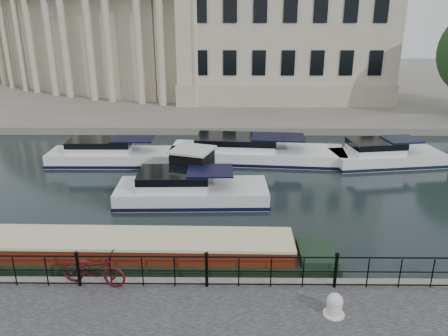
# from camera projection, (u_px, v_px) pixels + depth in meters

# --- Properties ---
(ground_plane) EXTENTS (160.00, 160.00, 0.00)m
(ground_plane) POSITION_uv_depth(u_px,v_px,m) (210.00, 263.00, 16.02)
(ground_plane) COLOR black
(ground_plane) RESTS_ON ground
(far_bank) EXTENTS (120.00, 42.00, 0.55)m
(far_bank) POSITION_uv_depth(u_px,v_px,m) (223.00, 88.00, 52.72)
(far_bank) COLOR #6B665B
(far_bank) RESTS_ON ground_plane
(railing) EXTENTS (24.14, 0.14, 1.22)m
(railing) POSITION_uv_depth(u_px,v_px,m) (207.00, 268.00, 13.50)
(railing) COLOR black
(railing) RESTS_ON near_quay
(civic_building) EXTENTS (53.55, 31.84, 16.85)m
(civic_building) POSITION_uv_depth(u_px,v_px,m) (213.00, 30.00, 46.43)
(civic_building) COLOR #ADA38C
(civic_building) RESTS_ON far_bank
(bicycle) EXTENTS (2.25, 1.16, 1.13)m
(bicycle) POSITION_uv_depth(u_px,v_px,m) (93.00, 269.00, 13.64)
(bicycle) COLOR #430B12
(bicycle) RESTS_ON near_quay
(mooring_bollard) EXTENTS (0.61, 0.61, 0.69)m
(mooring_bollard) POSITION_uv_depth(u_px,v_px,m) (334.00, 305.00, 12.31)
(mooring_bollard) COLOR silver
(mooring_bollard) RESTS_ON near_quay
(narrowboat) EXTENTS (15.36, 2.27, 1.56)m
(narrowboat) POSITION_uv_depth(u_px,v_px,m) (122.00, 257.00, 15.69)
(narrowboat) COLOR black
(narrowboat) RESTS_ON ground_plane
(harbour_hut) EXTENTS (3.30, 3.02, 2.17)m
(harbour_hut) POSITION_uv_depth(u_px,v_px,m) (193.00, 170.00, 22.79)
(harbour_hut) COLOR #6B665B
(harbour_hut) RESTS_ON ground_plane
(cabin_cruisers) EXTENTS (24.01, 9.72, 1.99)m
(cabin_cruisers) POSITION_uv_depth(u_px,v_px,m) (236.00, 164.00, 25.59)
(cabin_cruisers) COLOR silver
(cabin_cruisers) RESTS_ON ground_plane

